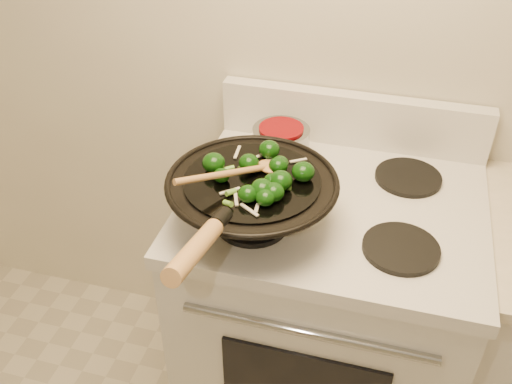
# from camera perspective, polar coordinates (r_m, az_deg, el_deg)

# --- Properties ---
(stove) EXTENTS (0.78, 0.67, 1.08)m
(stove) POSITION_cam_1_polar(r_m,az_deg,el_deg) (1.81, 6.66, -12.22)
(stove) COLOR white
(stove) RESTS_ON ground
(wok) EXTENTS (0.41, 0.68, 0.27)m
(wok) POSITION_cam_1_polar(r_m,az_deg,el_deg) (1.35, -0.45, -0.71)
(wok) COLOR black
(wok) RESTS_ON stove
(stirfry) EXTENTS (0.27, 0.27, 0.05)m
(stirfry) POSITION_cam_1_polar(r_m,az_deg,el_deg) (1.31, 0.73, 1.74)
(stirfry) COLOR black
(stirfry) RESTS_ON wok
(wooden_spoon) EXTENTS (0.20, 0.23, 0.07)m
(wooden_spoon) POSITION_cam_1_polar(r_m,az_deg,el_deg) (1.31, -1.27, 2.13)
(wooden_spoon) COLOR #B68247
(wooden_spoon) RESTS_ON wok
(saucepan) EXTENTS (0.16, 0.25, 0.10)m
(saucepan) POSITION_cam_1_polar(r_m,az_deg,el_deg) (1.61, 2.50, 4.96)
(saucepan) COLOR gray
(saucepan) RESTS_ON stove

